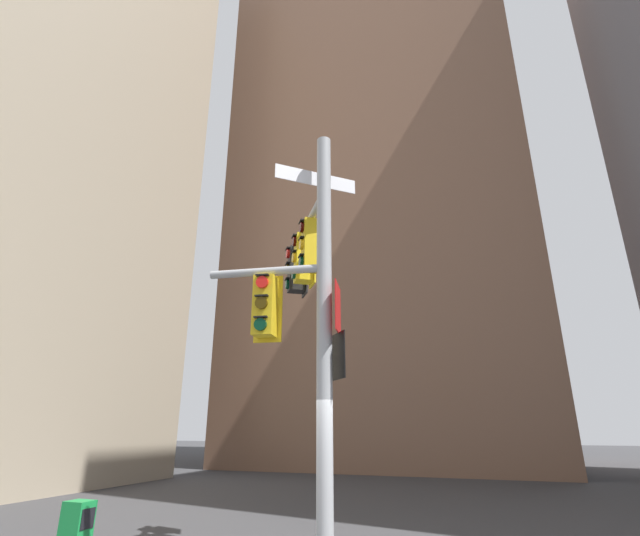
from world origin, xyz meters
TOP-DOWN VIEW (x-y plane):
  - building_mid_block at (-3.18, 24.66)m, footprint 17.85×17.85m
  - signal_pole_assembly at (-0.51, 0.54)m, footprint 2.34×2.69m
  - newspaper_box at (-4.63, 0.27)m, footprint 0.45×0.36m

SIDE VIEW (x-z plane):
  - newspaper_box at x=-4.63m, z-range 0.00..0.90m
  - signal_pole_assembly at x=-0.51m, z-range 0.80..7.87m
  - building_mid_block at x=-3.18m, z-range 0.00..54.11m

